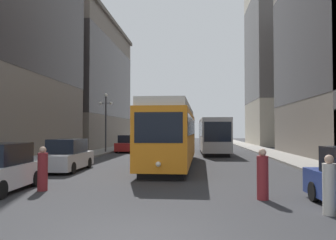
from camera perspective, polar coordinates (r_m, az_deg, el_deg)
The scene contains 13 objects.
ground_plane at distance 7.76m, azimuth -6.16°, elevation -19.01°, with size 200.00×200.00×0.00m, color #303033.
sidewalk_left at distance 48.41m, azimuth -7.30°, elevation -4.39°, with size 2.77×120.00×0.15m, color gray.
sidewalk_right at distance 47.90m, azimuth 13.71°, elevation -4.39°, with size 2.77×120.00×0.15m, color gray.
streetcar at distance 22.97m, azimuth 0.74°, elevation -2.27°, with size 2.83×15.05×3.89m.
transit_bus at distance 35.24m, azimuth 7.45°, elevation -2.33°, with size 2.83×11.48×3.45m.
parked_car_left_mid at distance 37.33m, azimuth -6.73°, elevation -4.00°, with size 1.92×4.27×1.82m.
parked_car_left_far at distance 20.83m, azimuth -16.30°, elevation -5.71°, with size 1.99×4.89×1.82m.
pedestrian_crossing_near at distance 10.60m, azimuth 25.09°, elevation -9.95°, with size 0.37×0.37×1.64m.
pedestrian_crossing_far at distance 12.10m, azimuth 15.33°, elevation -8.87°, with size 0.38×0.38×1.70m.
pedestrian_on_sidewalk at distance 14.23m, azimuth -19.96°, elevation -7.77°, with size 0.38×0.38×1.69m.
lamp_post_left_far at distance 36.12m, azimuth -10.21°, elevation 1.04°, with size 1.41×0.36×6.01m.
building_left_corner at distance 51.55m, azimuth -16.99°, elevation 5.78°, with size 15.62×23.26×17.55m.
building_right_far at distance 59.78m, azimuth 18.52°, elevation 10.18°, with size 11.00×15.61×28.29m.
Camera 1 is at (1.41, -7.28, 2.30)m, focal length 36.97 mm.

